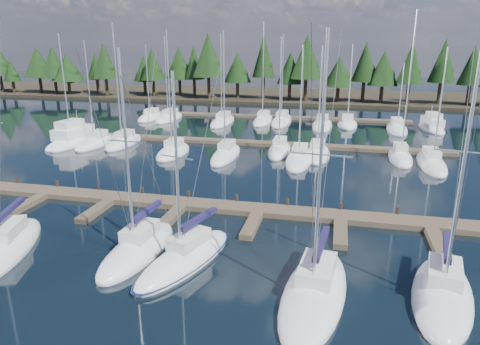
% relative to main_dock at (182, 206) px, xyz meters
% --- Properties ---
extents(ground, '(260.00, 260.00, 0.00)m').
position_rel_main_dock_xyz_m(ground, '(0.00, 12.64, -0.20)').
color(ground, black).
rests_on(ground, ground).
extents(far_shore, '(220.00, 30.00, 0.60)m').
position_rel_main_dock_xyz_m(far_shore, '(0.00, 72.64, 0.10)').
color(far_shore, '#2C2518').
rests_on(far_shore, ground).
extents(main_dock, '(44.00, 6.13, 0.90)m').
position_rel_main_dock_xyz_m(main_dock, '(0.00, 0.00, 0.00)').
color(main_dock, brown).
rests_on(main_dock, ground).
extents(back_docks, '(50.00, 21.80, 0.40)m').
position_rel_main_dock_xyz_m(back_docks, '(0.00, 32.23, -0.00)').
color(back_docks, brown).
rests_on(back_docks, ground).
extents(front_sailboat_2, '(5.50, 9.48, 14.70)m').
position_rel_main_dock_xyz_m(front_sailboat_2, '(-8.06, -9.20, 0.09)').
color(front_sailboat_2, white).
rests_on(front_sailboat_2, ground).
extents(front_sailboat_3, '(3.15, 8.15, 12.90)m').
position_rel_main_dock_xyz_m(front_sailboat_3, '(-0.01, -7.49, 0.08)').
color(front_sailboat_3, white).
rests_on(front_sailboat_3, ground).
extents(front_sailboat_4, '(4.96, 9.04, 11.78)m').
position_rel_main_dock_xyz_m(front_sailboat_4, '(3.20, -7.93, 0.07)').
color(front_sailboat_4, white).
rests_on(front_sailboat_4, ground).
extents(front_sailboat_5, '(4.00, 9.63, 13.74)m').
position_rel_main_dock_xyz_m(front_sailboat_5, '(10.74, -9.82, 0.08)').
color(front_sailboat_5, white).
rests_on(front_sailboat_5, ground).
extents(front_sailboat_6, '(4.38, 8.68, 14.03)m').
position_rel_main_dock_xyz_m(front_sailboat_6, '(16.99, -8.59, 0.09)').
color(front_sailboat_6, white).
rests_on(front_sailboat_6, ground).
extents(back_sailboat_rows, '(44.62, 33.71, 16.27)m').
position_rel_main_dock_xyz_m(back_sailboat_rows, '(0.12, 27.46, 0.06)').
color(back_sailboat_rows, white).
rests_on(back_sailboat_rows, ground).
extents(motor_yacht_left, '(4.06, 10.20, 5.00)m').
position_rel_main_dock_xyz_m(motor_yacht_left, '(-21.24, 18.18, 0.34)').
color(motor_yacht_left, white).
rests_on(motor_yacht_left, ground).
extents(motor_yacht_right, '(3.75, 8.77, 4.25)m').
position_rel_main_dock_xyz_m(motor_yacht_right, '(24.99, 37.91, 0.27)').
color(motor_yacht_right, white).
rests_on(motor_yacht_right, ground).
extents(tree_line, '(187.17, 11.80, 13.88)m').
position_rel_main_dock_xyz_m(tree_line, '(-1.43, 62.81, 7.34)').
color(tree_line, black).
rests_on(tree_line, far_shore).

